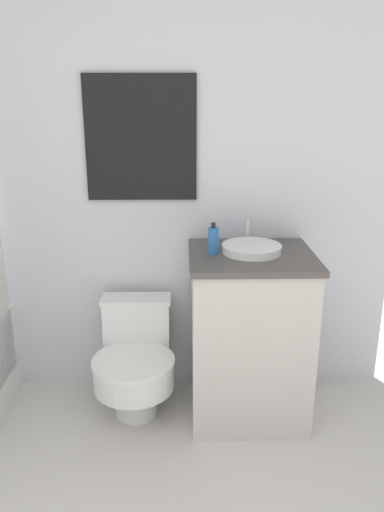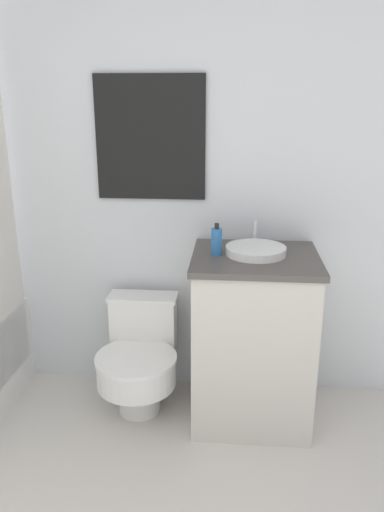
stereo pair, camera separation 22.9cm
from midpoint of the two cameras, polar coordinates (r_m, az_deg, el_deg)
name	(u,v)px [view 2 (the right image)]	position (r m, az deg, el deg)	size (l,w,h in m)	color
wall_back	(112,171)	(2.74, -6.72, 9.64)	(3.19, 0.07, 2.50)	silver
toilet	(140,358)	(2.74, -3.59, -11.60)	(0.43, 0.54, 0.60)	white
vanity	(252,338)	(2.63, 9.44, -9.30)	(0.62, 0.56, 0.90)	beige
sink	(256,250)	(2.48, 9.94, 0.62)	(0.30, 0.33, 0.13)	white
soap_bottle	(217,241)	(2.44, 5.52, 1.68)	(0.05, 0.05, 0.16)	#2D6BB2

